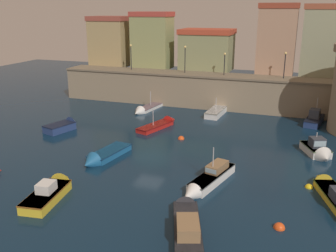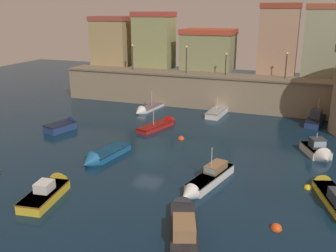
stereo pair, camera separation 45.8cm
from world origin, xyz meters
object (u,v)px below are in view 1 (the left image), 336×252
mooring_buoy_0 (181,139)px  moored_boat_3 (102,157)px  moored_boat_4 (145,109)px  moored_boat_5 (53,190)px  moored_boat_10 (187,221)px  moored_boat_0 (208,180)px  quay_lamp_0 (131,53)px  moored_boat_2 (162,124)px  moored_boat_7 (64,126)px  moored_boat_11 (316,117)px  quay_lamp_2 (225,60)px  moored_boat_6 (318,151)px  mooring_buoy_1 (279,228)px  quay_lamp_1 (185,55)px  mooring_buoy_2 (309,188)px  moored_boat_1 (333,193)px  moored_boat_8 (219,110)px  quay_lamp_3 (285,61)px

mooring_buoy_0 → moored_boat_3: bearing=-123.0°
moored_boat_4 → moored_boat_5: moored_boat_4 is taller
moored_boat_10 → moored_boat_0: bearing=-18.1°
quay_lamp_0 → moored_boat_3: (7.20, -22.35, -6.67)m
moored_boat_2 → moored_boat_7: bearing=134.0°
moored_boat_11 → quay_lamp_2: bearing=88.6°
moored_boat_7 → mooring_buoy_0: moored_boat_7 is taller
moored_boat_6 → mooring_buoy_1: size_ratio=6.17×
quay_lamp_1 → moored_boat_6: (17.55, -14.80, -6.49)m
quay_lamp_2 → moored_boat_3: 24.12m
moored_boat_4 → quay_lamp_0: bearing=-132.2°
quay_lamp_0 → moored_boat_10: (17.63, -30.40, -6.52)m
moored_boat_2 → mooring_buoy_0: 5.06m
moored_boat_7 → mooring_buoy_2: moored_boat_7 is taller
quay_lamp_2 → moored_boat_6: bearing=-50.9°
moored_boat_4 → mooring_buoy_0: 12.18m
moored_boat_6 → mooring_buoy_2: (-0.84, -7.21, -0.52)m
mooring_buoy_0 → quay_lamp_1: bearing=105.7°
quay_lamp_2 → moored_boat_6: (12.01, -14.80, -6.07)m
moored_boat_5 → moored_boat_10: bearing=-102.3°
moored_boat_1 → moored_boat_8: (-12.71, 20.21, 0.02)m
moored_boat_4 → mooring_buoy_2: bearing=59.6°
moored_boat_3 → moored_boat_4: 17.29m
moored_boat_7 → moored_boat_4: bearing=-11.4°
moored_boat_0 → moored_boat_1: bearing=111.6°
quay_lamp_3 → mooring_buoy_2: 23.29m
moored_boat_0 → moored_boat_2: bearing=-132.1°
moored_boat_8 → mooring_buoy_2: 22.06m
moored_boat_5 → quay_lamp_3: bearing=-33.7°
moored_boat_0 → moored_boat_1: (9.01, 1.08, -0.08)m
moored_boat_2 → moored_boat_8: size_ratio=0.97×
moored_boat_0 → mooring_buoy_0: bearing=-137.0°
quay_lamp_2 → mooring_buoy_0: bearing=-95.8°
moored_boat_3 → mooring_buoy_2: (17.72, 0.35, -0.31)m
quay_lamp_3 → moored_boat_5: (-14.38, -29.57, -6.36)m
moored_boat_1 → moored_boat_0: bearing=79.5°
moored_boat_2 → quay_lamp_0: bearing=56.5°
quay_lamp_1 → moored_boat_1: 30.25m
quay_lamp_1 → quay_lamp_2: (5.54, 0.00, -0.43)m
mooring_buoy_1 → moored_boat_2: bearing=129.1°
moored_boat_5 → mooring_buoy_1: (16.02, 1.01, -0.44)m
quay_lamp_1 → moored_boat_3: 23.36m
moored_boat_3 → moored_boat_11: 27.04m
moored_boat_4 → moored_boat_10: size_ratio=0.87×
quay_lamp_0 → moored_boat_3: size_ratio=0.60×
quay_lamp_3 → moored_boat_6: quay_lamp_3 is taller
moored_boat_0 → quay_lamp_0: bearing=-129.4°
moored_boat_0 → moored_boat_6: size_ratio=1.61×
moored_boat_0 → moored_boat_7: bearing=-99.5°
moored_boat_2 → moored_boat_5: moored_boat_2 is taller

